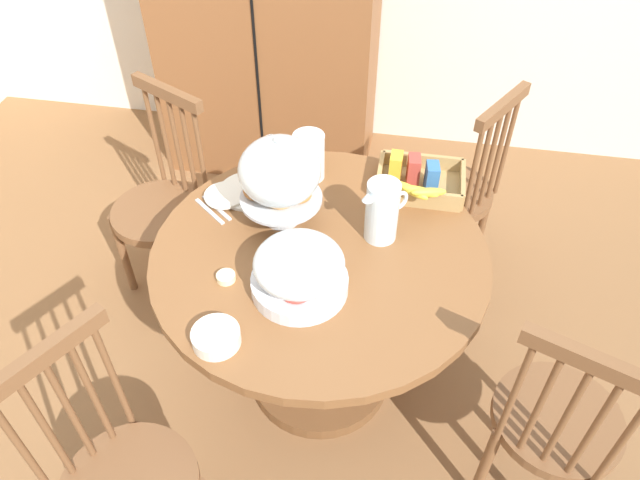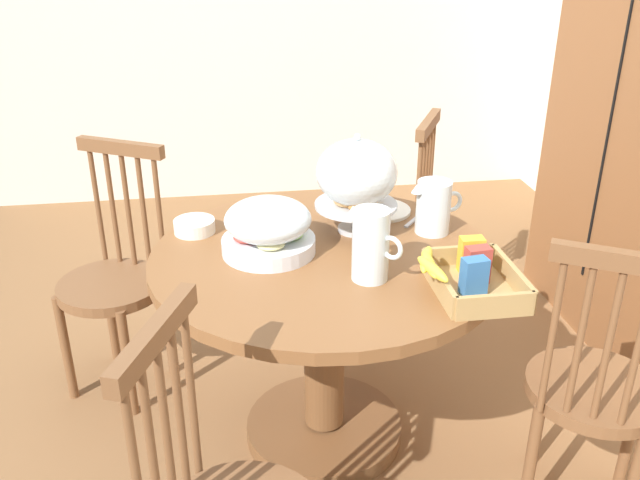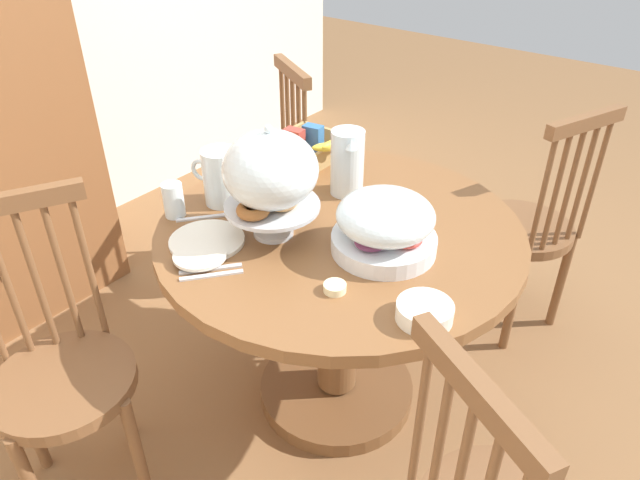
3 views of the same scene
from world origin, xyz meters
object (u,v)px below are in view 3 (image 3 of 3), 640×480
dining_table (339,286)px  cereal_bowl (425,312)px  drinking_glass (173,200)px  butter_dish (335,288)px  windsor_chair_near_window (526,231)px  windsor_chair_by_cabinet (266,185)px  windsor_chair_facing_door (63,377)px  cereal_basket (304,149)px  milk_pitcher (221,179)px  pastry_stand_with_dome (271,174)px  china_plate_small (200,255)px  orange_juice_pitcher (347,165)px  china_plate_large (207,241)px  fruit_platter_covered (385,225)px

dining_table → cereal_bowl: size_ratio=8.02×
drinking_glass → butter_dish: 0.62m
windsor_chair_near_window → windsor_chair_by_cabinet: same height
windsor_chair_facing_door → windsor_chair_near_window: bearing=-25.9°
cereal_basket → milk_pitcher: bearing=178.1°
dining_table → pastry_stand_with_dome: 0.47m
pastry_stand_with_dome → china_plate_small: (-0.23, 0.07, -0.18)m
pastry_stand_with_dome → orange_juice_pitcher: (0.34, -0.02, -0.10)m
windsor_chair_near_window → china_plate_small: windsor_chair_near_window is taller
windsor_chair_by_cabinet → cereal_bowl: windsor_chair_by_cabinet is taller
dining_table → milk_pitcher: bearing=105.9°
china_plate_large → fruit_platter_covered: bearing=-57.1°
windsor_chair_by_cabinet → orange_juice_pitcher: 0.78m
dining_table → orange_juice_pitcher: size_ratio=5.12×
fruit_platter_covered → orange_juice_pitcher: (0.22, 0.28, 0.01)m
pastry_stand_with_dome → orange_juice_pitcher: 0.36m
fruit_platter_covered → drinking_glass: size_ratio=2.73×
dining_table → cereal_basket: size_ratio=3.55×
windsor_chair_near_window → fruit_platter_covered: size_ratio=3.25×
dining_table → windsor_chair_by_cabinet: (0.46, 0.73, -0.06)m
butter_dish → milk_pitcher: bearing=74.4°
windsor_chair_near_window → orange_juice_pitcher: 0.85m
china_plate_large → cereal_bowl: size_ratio=1.57×
windsor_chair_near_window → cereal_bowl: size_ratio=6.96×
windsor_chair_by_cabinet → china_plate_large: size_ratio=4.43×
fruit_platter_covered → china_plate_small: bearing=132.9°
drinking_glass → china_plate_large: bearing=-103.8°
orange_juice_pitcher → drinking_glass: 0.56m
orange_juice_pitcher → cereal_bowl: size_ratio=1.57×
dining_table → milk_pitcher: size_ratio=5.67×
milk_pitcher → drinking_glass: milk_pitcher is taller
dining_table → cereal_bowl: (-0.23, -0.41, 0.25)m
fruit_platter_covered → china_plate_large: (-0.28, 0.43, -0.08)m
windsor_chair_by_cabinet → fruit_platter_covered: (-0.49, -0.91, 0.37)m
windsor_chair_facing_door → orange_juice_pitcher: windsor_chair_facing_door is taller
china_plate_large → china_plate_small: (-0.07, -0.05, 0.01)m
pastry_stand_with_dome → drinking_glass: pastry_stand_with_dome is taller
windsor_chair_near_window → windsor_chair_facing_door: same height
butter_dish → pastry_stand_with_dome: bearing=70.2°
china_plate_large → drinking_glass: (0.05, 0.19, 0.05)m
milk_pitcher → orange_juice_pitcher: bearing=-43.3°
orange_juice_pitcher → windsor_chair_by_cabinet: bearing=66.4°
cereal_bowl → orange_juice_pitcher: bearing=51.7°
fruit_platter_covered → china_plate_large: 0.52m
dining_table → windsor_chair_by_cabinet: size_ratio=1.15×
windsor_chair_by_cabinet → dining_table: bearing=-122.1°
cereal_bowl → windsor_chair_by_cabinet: bearing=59.1°
cereal_bowl → cereal_basket: bearing=56.6°
windsor_chair_facing_door → china_plate_large: windsor_chair_facing_door is taller
windsor_chair_by_cabinet → butter_dish: bearing=-128.7°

